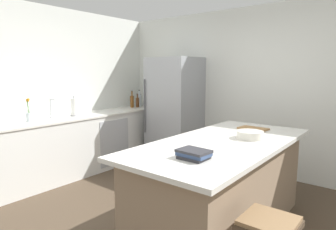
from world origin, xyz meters
The scene contains 16 objects.
ground_plane centered at (0.00, 0.00, 0.00)m, with size 7.20×7.20×0.00m, color #4C3D2D.
wall_rear centered at (0.00, 2.25, 1.30)m, with size 6.00×0.10×2.60m, color silver.
wall_left centered at (-2.45, 0.00, 1.30)m, with size 0.10×6.00×2.60m, color silver.
counter_run_left centered at (-2.08, 0.53, 0.46)m, with size 0.67×3.18×0.92m.
kitchen_island centered at (0.55, 0.34, 0.47)m, with size 1.05×2.28×0.93m.
refrigerator centered at (-1.21, 1.84, 0.92)m, with size 0.80×0.76×1.84m.
sink_faucet centered at (-2.13, 0.04, 1.08)m, with size 0.15×0.05×0.30m.
flower_vase centered at (-2.08, -0.32, 1.03)m, with size 0.07×0.07×0.33m.
paper_towel_roll centered at (-2.08, 0.40, 1.06)m, with size 0.14×0.14×0.31m.
olive_oil_bottle centered at (-2.01, 2.00, 1.04)m, with size 0.06×0.06×0.30m.
soda_bottle centered at (-2.13, 1.90, 1.05)m, with size 0.08×0.08×0.33m.
syrup_bottle centered at (-2.10, 1.82, 1.02)m, with size 0.06×0.06×0.26m.
whiskey_bottle centered at (-2.16, 1.72, 1.04)m, with size 0.07×0.07×0.32m.
cookbook_stack centered at (0.65, -0.35, 0.96)m, with size 0.26×0.20×0.07m.
mixing_bowl centered at (0.71, 0.60, 0.97)m, with size 0.27×0.27×0.08m.
cutting_board centered at (0.54, 1.09, 0.94)m, with size 0.34×0.23×0.02m.
Camera 1 is at (1.89, -2.22, 1.61)m, focal length 31.33 mm.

